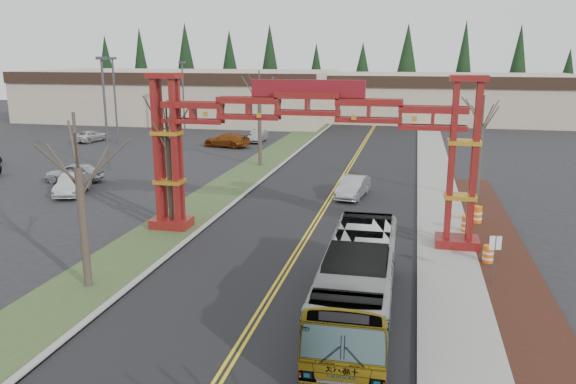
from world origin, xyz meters
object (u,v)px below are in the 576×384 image
(bare_tree_median_near, at_px, (78,168))
(light_pole_mid, at_px, (115,94))
(retail_building_east, at_px, (445,97))
(barrel_south, at_px, (488,255))
(bare_tree_median_far, at_px, (259,96))
(bare_tree_right_far, at_px, (482,124))
(parked_car_far_b, at_px, (91,136))
(bare_tree_median_mid, at_px, (168,141))
(barrel_mid, at_px, (466,225))
(retail_building_west, at_px, (183,95))
(light_pole_far, at_px, (183,93))
(light_pole_near, at_px, (105,105))
(parked_car_near_a, at_px, (74,172))
(street_sign, at_px, (495,250))
(transit_bus, at_px, (358,282))
(parked_car_near_b, at_px, (72,184))
(parked_car_far_a, at_px, (258,136))
(barrel_north, at_px, (477,215))
(gateway_arch, at_px, (307,130))
(parked_car_mid_a, at_px, (227,140))
(silver_sedan, at_px, (353,187))

(bare_tree_median_near, height_order, light_pole_mid, light_pole_mid)
(retail_building_east, xyz_separation_m, barrel_south, (-0.69, -64.07, -3.03))
(bare_tree_median_far, distance_m, bare_tree_right_far, 19.97)
(parked_car_far_b, xyz_separation_m, bare_tree_right_far, (41.27, -18.63, 4.66))
(bare_tree_median_mid, bearing_deg, barrel_mid, 9.11)
(retail_building_west, bearing_deg, light_pole_far, -66.84)
(retail_building_east, relative_size, light_pole_near, 3.91)
(bare_tree_right_far, height_order, light_pole_mid, light_pole_mid)
(parked_car_near_a, xyz_separation_m, light_pole_near, (-0.07, 5.42, 4.86))
(light_pole_far, relative_size, barrel_mid, 8.90)
(bare_tree_median_mid, bearing_deg, street_sign, -15.31)
(retail_building_east, xyz_separation_m, parked_car_near_a, (-30.68, -52.16, -2.75))
(retail_building_east, xyz_separation_m, street_sign, (-0.80, -66.62, -1.89))
(parked_car_far_b, bearing_deg, bare_tree_median_mid, 137.32)
(barrel_mid, bearing_deg, retail_building_west, 127.03)
(transit_bus, distance_m, bare_tree_median_mid, 15.40)
(retail_building_west, distance_m, parked_car_near_b, 49.41)
(transit_bus, height_order, light_pole_far, light_pole_far)
(retail_building_east, distance_m, light_pole_far, 41.26)
(parked_car_far_a, xyz_separation_m, barrel_north, (21.58, -28.69, -0.15))
(bare_tree_median_near, bearing_deg, barrel_south, 20.93)
(gateway_arch, xyz_separation_m, parked_car_far_b, (-31.27, 29.41, -5.34))
(retail_building_east, height_order, street_sign, retail_building_east)
(light_pole_near, bearing_deg, retail_building_east, 56.65)
(parked_car_near_a, distance_m, parked_car_far_b, 22.28)
(light_pole_near, bearing_deg, transit_bus, -44.93)
(parked_car_near_a, height_order, light_pole_far, light_pole_far)
(barrel_south, bearing_deg, street_sign, -92.31)
(parked_car_near_b, xyz_separation_m, barrel_south, (27.69, -8.15, -0.27))
(parked_car_far_b, relative_size, barrel_mid, 4.52)
(bare_tree_median_mid, bearing_deg, parked_car_near_a, 142.42)
(retail_building_west, height_order, transit_bus, retail_building_west)
(street_sign, height_order, barrel_mid, street_sign)
(parked_car_mid_a, bearing_deg, light_pole_far, -120.41)
(light_pole_near, bearing_deg, parked_car_far_a, 64.66)
(transit_bus, relative_size, street_sign, 4.82)
(gateway_arch, distance_m, bare_tree_median_near, 11.87)
(retail_building_east, height_order, light_pole_near, light_pole_near)
(bare_tree_median_near, bearing_deg, parked_car_near_b, 125.11)
(retail_building_west, xyz_separation_m, parked_car_near_b, (11.62, -47.93, -3.01))
(silver_sedan, height_order, barrel_south, silver_sedan)
(bare_tree_median_mid, xyz_separation_m, barrel_mid, (16.67, 2.67, -4.62))
(retail_building_west, height_order, parked_car_near_a, retail_building_west)
(retail_building_west, height_order, light_pole_mid, light_pole_mid)
(parked_car_far_b, height_order, barrel_mid, parked_car_far_b)
(silver_sedan, relative_size, barrel_north, 4.03)
(retail_building_east, height_order, parked_car_near_b, retail_building_east)
(light_pole_far, bearing_deg, parked_car_near_a, -85.82)
(parked_car_near_a, bearing_deg, parked_car_near_b, 24.01)
(gateway_arch, bearing_deg, light_pole_mid, 133.77)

